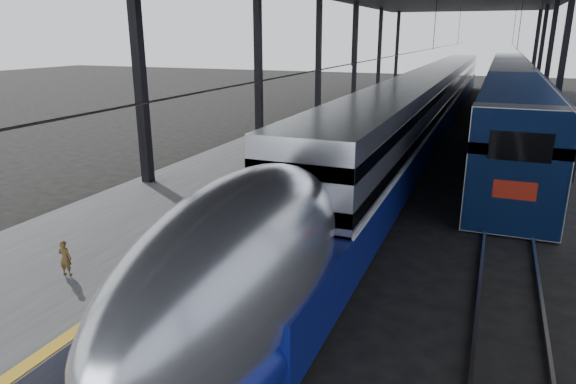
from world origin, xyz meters
The scene contains 7 objects.
ground centered at (0.00, 0.00, 0.00)m, with size 160.00×160.00×0.00m, color black.
platform centered at (-3.50, 20.00, 0.50)m, with size 6.00×80.00×1.00m, color #4C4C4F.
yellow_strip centered at (-0.70, 20.00, 1.00)m, with size 0.30×80.00×0.01m, color gold.
rails centered at (4.50, 20.00, 0.08)m, with size 6.52×80.00×0.16m.
tgv_train centered at (2.00, 24.94, 1.89)m, with size 2.83×65.20×4.05m.
second_train centered at (7.00, 33.85, 2.13)m, with size 3.06×56.05×4.21m.
child centered at (-2.65, -2.32, 1.42)m, with size 0.31×0.20×0.85m, color #533C1B.
Camera 1 is at (6.15, -10.44, 6.33)m, focal length 32.00 mm.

